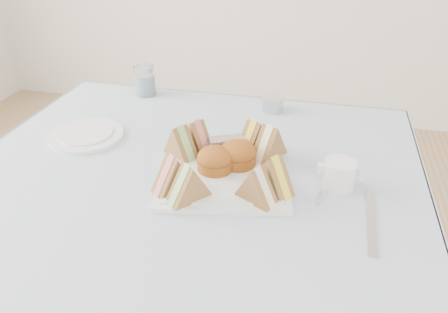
% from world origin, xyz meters
% --- Properties ---
extents(table, '(0.90, 0.90, 0.74)m').
position_xyz_m(table, '(0.00, 0.00, 0.37)').
color(table, brown).
rests_on(table, floor).
extents(tablecloth, '(1.02, 1.02, 0.01)m').
position_xyz_m(tablecloth, '(0.00, 0.00, 0.74)').
color(tablecloth, silver).
rests_on(tablecloth, table).
extents(serving_plate, '(0.32, 0.32, 0.01)m').
position_xyz_m(serving_plate, '(0.08, 0.05, 0.75)').
color(serving_plate, silver).
rests_on(serving_plate, tablecloth).
extents(sandwich_fl_a, '(0.09, 0.09, 0.08)m').
position_xyz_m(sandwich_fl_a, '(-0.00, -0.03, 0.80)').
color(sandwich_fl_a, brown).
rests_on(sandwich_fl_a, serving_plate).
extents(sandwich_fl_b, '(0.09, 0.09, 0.08)m').
position_xyz_m(sandwich_fl_b, '(0.04, -0.06, 0.80)').
color(sandwich_fl_b, brown).
rests_on(sandwich_fl_b, serving_plate).
extents(sandwich_fr_a, '(0.10, 0.09, 0.08)m').
position_xyz_m(sandwich_fr_a, '(0.19, 0.01, 0.80)').
color(sandwich_fr_a, brown).
rests_on(sandwich_fr_a, serving_plate).
extents(sandwich_fr_b, '(0.09, 0.07, 0.07)m').
position_xyz_m(sandwich_fr_b, '(0.16, -0.03, 0.80)').
color(sandwich_fr_b, brown).
rests_on(sandwich_fr_b, serving_plate).
extents(sandwich_bl_a, '(0.09, 0.08, 0.08)m').
position_xyz_m(sandwich_bl_a, '(-0.03, 0.10, 0.80)').
color(sandwich_bl_a, brown).
rests_on(sandwich_bl_a, serving_plate).
extents(sandwich_bl_b, '(0.09, 0.08, 0.07)m').
position_xyz_m(sandwich_bl_b, '(-0.00, 0.14, 0.79)').
color(sandwich_bl_b, brown).
rests_on(sandwich_bl_b, serving_plate).
extents(sandwich_br_a, '(0.08, 0.10, 0.08)m').
position_xyz_m(sandwich_br_a, '(0.16, 0.14, 0.80)').
color(sandwich_br_a, brown).
rests_on(sandwich_br_a, serving_plate).
extents(sandwich_br_b, '(0.08, 0.09, 0.08)m').
position_xyz_m(sandwich_br_b, '(0.12, 0.17, 0.80)').
color(sandwich_br_b, brown).
rests_on(sandwich_br_b, serving_plate).
extents(scone_left, '(0.08, 0.08, 0.05)m').
position_xyz_m(scone_left, '(0.06, 0.06, 0.78)').
color(scone_left, '#A35920').
rests_on(scone_left, serving_plate).
extents(scone_right, '(0.11, 0.11, 0.05)m').
position_xyz_m(scone_right, '(0.10, 0.09, 0.79)').
color(scone_right, '#A35920').
rests_on(scone_right, serving_plate).
extents(pastry_slice, '(0.09, 0.07, 0.04)m').
position_xyz_m(pastry_slice, '(0.07, 0.14, 0.78)').
color(pastry_slice, '#E9CB8A').
rests_on(pastry_slice, serving_plate).
extents(side_plate, '(0.21, 0.21, 0.01)m').
position_xyz_m(side_plate, '(-0.30, 0.15, 0.75)').
color(side_plate, silver).
rests_on(side_plate, tablecloth).
extents(water_glass, '(0.07, 0.07, 0.09)m').
position_xyz_m(water_glass, '(-0.26, 0.45, 0.79)').
color(water_glass, white).
rests_on(water_glass, tablecloth).
extents(tea_strainer, '(0.07, 0.07, 0.04)m').
position_xyz_m(tea_strainer, '(0.14, 0.42, 0.76)').
color(tea_strainer, '#B6B6B6').
rests_on(tea_strainer, tablecloth).
extents(knife, '(0.02, 0.20, 0.00)m').
position_xyz_m(knife, '(0.39, -0.03, 0.75)').
color(knife, '#B6B6B6').
rests_on(knife, tablecloth).
extents(fork, '(0.04, 0.15, 0.00)m').
position_xyz_m(fork, '(0.30, 0.07, 0.75)').
color(fork, '#B6B6B6').
rests_on(fork, tablecloth).
extents(creamer_jug, '(0.07, 0.07, 0.06)m').
position_xyz_m(creamer_jug, '(0.32, 0.07, 0.78)').
color(creamer_jug, silver).
rests_on(creamer_jug, tablecloth).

